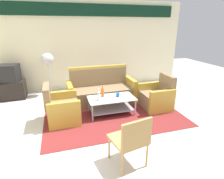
{
  "coord_description": "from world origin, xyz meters",
  "views": [
    {
      "loc": [
        -1.01,
        -3.0,
        2.02
      ],
      "look_at": [
        0.09,
        0.71,
        0.65
      ],
      "focal_mm": 29.01,
      "sensor_mm": 36.0,
      "label": 1
    }
  ],
  "objects": [
    {
      "name": "tv_stand",
      "position": [
        -2.43,
        2.55,
        0.26
      ],
      "size": [
        0.8,
        0.5,
        0.52
      ],
      "primitive_type": "cube",
      "color": "black",
      "rests_on": "ground"
    },
    {
      "name": "pedestal_fan",
      "position": [
        -1.33,
        2.6,
        1.01
      ],
      "size": [
        0.36,
        0.36,
        1.27
      ],
      "color": "#2D2D33",
      "rests_on": "ground"
    },
    {
      "name": "coffee_table",
      "position": [
        0.1,
        0.8,
        0.27
      ],
      "size": [
        1.1,
        0.6,
        0.4
      ],
      "color": "silver",
      "rests_on": "rug"
    },
    {
      "name": "couch",
      "position": [
        0.03,
        1.54,
        0.32
      ],
      "size": [
        1.82,
        0.79,
        0.96
      ],
      "rotation": [
        0.0,
        0.0,
        3.17
      ],
      "color": "#7F6647",
      "rests_on": "rug"
    },
    {
      "name": "armchair_right",
      "position": [
        1.3,
        0.79,
        0.29
      ],
      "size": [
        0.7,
        0.76,
        0.85
      ],
      "rotation": [
        0.0,
        0.0,
        1.57
      ],
      "color": "#7F6647",
      "rests_on": "rug"
    },
    {
      "name": "rug",
      "position": [
        0.13,
        0.81,
        0.01
      ],
      "size": [
        3.17,
        2.25,
        0.01
      ],
      "primitive_type": "cube",
      "color": "maroon",
      "rests_on": "ground"
    },
    {
      "name": "cup",
      "position": [
        0.27,
        0.83,
        0.46
      ],
      "size": [
        0.08,
        0.08,
        0.1
      ],
      "primitive_type": "cylinder",
      "color": "#2659A5",
      "rests_on": "coffee_table"
    },
    {
      "name": "bottle_orange",
      "position": [
        -0.07,
        0.94,
        0.51
      ],
      "size": [
        0.07,
        0.07,
        0.27
      ],
      "color": "#D85919",
      "rests_on": "coffee_table"
    },
    {
      "name": "bottle_clear",
      "position": [
        -0.22,
        0.75,
        0.52
      ],
      "size": [
        0.06,
        0.06,
        0.28
      ],
      "color": "silver",
      "rests_on": "coffee_table"
    },
    {
      "name": "television",
      "position": [
        -2.43,
        2.55,
        0.76
      ],
      "size": [
        0.67,
        0.54,
        0.48
      ],
      "rotation": [
        0.0,
        0.0,
        2.97
      ],
      "color": "black",
      "rests_on": "tv_stand"
    },
    {
      "name": "ground_plane",
      "position": [
        0.0,
        0.0,
        0.0
      ],
      "size": [
        14.0,
        14.0,
        0.0
      ],
      "primitive_type": "plane",
      "color": "beige"
    },
    {
      "name": "wall_back",
      "position": [
        0.0,
        3.05,
        1.48
      ],
      "size": [
        6.52,
        0.19,
        2.8
      ],
      "color": "beige",
      "rests_on": "ground"
    },
    {
      "name": "armchair_left",
      "position": [
        -1.04,
        0.75,
        0.29
      ],
      "size": [
        0.71,
        0.77,
        0.85
      ],
      "rotation": [
        0.0,
        0.0,
        -1.55
      ],
      "color": "#7F6647",
      "rests_on": "rug"
    },
    {
      "name": "wicker_chair",
      "position": [
        -0.11,
        -0.96,
        0.49
      ],
      "size": [
        0.56,
        0.56,
        0.84
      ],
      "rotation": [
        0.0,
        0.0,
        0.19
      ],
      "color": "#AD844C",
      "rests_on": "ground"
    }
  ]
}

